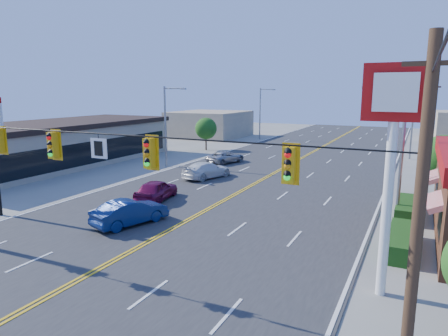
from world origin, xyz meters
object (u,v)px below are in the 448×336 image
at_px(kfc_pylon, 393,135).
at_px(car_silver, 226,157).
at_px(car_magenta, 156,191).
at_px(car_blue, 130,213).
at_px(car_white, 207,171).
at_px(signal_span, 74,161).

distance_m(kfc_pylon, car_silver, 28.97).
distance_m(car_magenta, car_silver, 15.64).
xyz_separation_m(kfc_pylon, car_blue, (-13.56, 2.06, -5.32)).
height_order(kfc_pylon, car_white, kfc_pylon).
relative_size(signal_span, car_magenta, 5.72).
bearing_deg(kfc_pylon, car_white, 136.36).
relative_size(signal_span, car_blue, 5.52).
distance_m(kfc_pylon, car_blue, 14.71).
height_order(car_magenta, car_silver, car_magenta).
height_order(car_blue, car_silver, car_blue).
bearing_deg(car_white, car_blue, 116.36).
bearing_deg(car_silver, kfc_pylon, 146.01).
relative_size(car_magenta, car_blue, 0.97).
bearing_deg(car_blue, car_white, -62.89).
xyz_separation_m(signal_span, car_silver, (-6.36, 26.46, -4.27)).
distance_m(car_magenta, car_blue, 5.21).
height_order(kfc_pylon, car_silver, kfc_pylon).
bearing_deg(car_magenta, signal_span, 101.22).
relative_size(kfc_pylon, car_blue, 1.93).
distance_m(signal_span, kfc_pylon, 11.87).
xyz_separation_m(signal_span, kfc_pylon, (11.12, 4.00, 1.16)).
bearing_deg(car_magenta, car_blue, 99.91).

